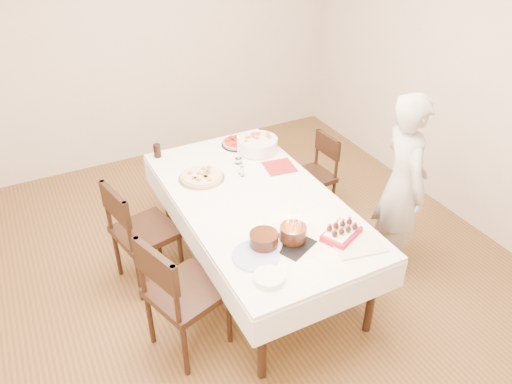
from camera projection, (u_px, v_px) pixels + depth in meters
name	position (u px, v px, depth m)	size (l,w,h in m)	color
floor	(249.00, 281.00, 4.15)	(5.00, 5.00, 0.00)	brown
wall_back	(142.00, 40.00, 5.26)	(4.50, 0.04, 2.70)	beige
wall_right	(483.00, 81.00, 4.26)	(0.04, 5.00, 2.70)	beige
dining_table	(256.00, 237.00, 4.05)	(1.14, 2.14, 0.75)	white
chair_right_savory	(311.00, 177.00, 4.76)	(0.41, 0.41, 0.80)	black
chair_left_savory	(145.00, 232.00, 3.94)	(0.49, 0.49, 0.95)	black
chair_left_dessert	(187.00, 292.00, 3.36)	(0.50, 0.50, 0.98)	black
person	(403.00, 185.00, 3.94)	(0.57, 0.37, 1.56)	beige
pizza_white	(202.00, 177.00, 4.06)	(0.38, 0.38, 0.04)	beige
pizza_pepperoni	(237.00, 143.00, 4.55)	(0.29, 0.29, 0.04)	red
red_placemat	(280.00, 167.00, 4.23)	(0.25, 0.25, 0.01)	#B21E1E
pasta_bowl	(258.00, 144.00, 4.44)	(0.35, 0.35, 0.11)	white
taper_candle	(238.00, 149.00, 4.21)	(0.06, 0.06, 0.28)	white
shaker_pair	(242.00, 172.00, 4.09)	(0.08, 0.08, 0.09)	white
cola_glass	(157.00, 151.00, 4.35)	(0.06, 0.06, 0.12)	black
layer_cake	(264.00, 240.00, 3.34)	(0.25, 0.25, 0.10)	#35180D
cake_board	(291.00, 244.00, 3.38)	(0.26, 0.26, 0.01)	black
birthday_cake	(293.00, 229.00, 3.36)	(0.18, 0.18, 0.17)	#3E1C10
strawberry_box	(342.00, 233.00, 3.43)	(0.28, 0.18, 0.07)	maroon
box_lid	(358.00, 246.00, 3.36)	(0.34, 0.22, 0.03)	beige
plate_stack	(269.00, 278.00, 3.08)	(0.20, 0.20, 0.04)	white
china_plate	(256.00, 256.00, 3.27)	(0.32, 0.32, 0.01)	white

